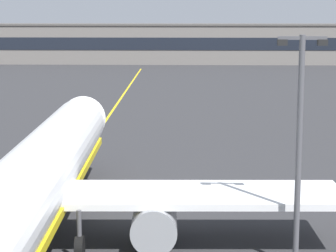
# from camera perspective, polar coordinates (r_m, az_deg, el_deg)

# --- Properties ---
(taxiway_centreline) EXTENTS (3.48, 179.98, 0.01)m
(taxiway_centreline) POSITION_cam_1_polar(r_m,az_deg,el_deg) (55.81, -7.55, -2.92)
(taxiway_centreline) COLOR yellow
(taxiway_centreline) RESTS_ON ground
(airliner_foreground) EXTENTS (32.14, 41.48, 11.65)m
(airliner_foreground) POSITION_cam_1_polar(r_m,az_deg,el_deg) (35.14, -11.35, -4.85)
(airliner_foreground) COLOR white
(airliner_foreground) RESTS_ON ground
(apron_lamp_post) EXTENTS (2.24, 0.90, 10.99)m
(apron_lamp_post) POSITION_cam_1_polar(r_m,az_deg,el_deg) (32.01, 10.94, -1.81)
(apron_lamp_post) COLOR #515156
(apron_lamp_post) RESTS_ON ground
(terminal_building) EXTENTS (120.63, 12.40, 9.17)m
(terminal_building) POSITION_cam_1_polar(r_m,az_deg,el_deg) (161.31, -3.78, 6.94)
(terminal_building) COLOR slate
(terminal_building) RESTS_ON ground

